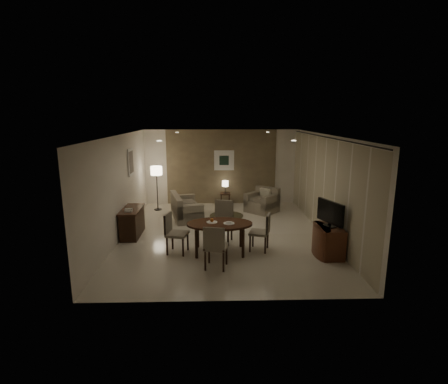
{
  "coord_description": "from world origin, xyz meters",
  "views": [
    {
      "loc": [
        -0.28,
        -9.1,
        3.22
      ],
      "look_at": [
        0.0,
        0.2,
        1.15
      ],
      "focal_mm": 28.0,
      "sensor_mm": 36.0,
      "label": 1
    }
  ],
  "objects_px": {
    "chair_right": "(259,232)",
    "floor_lamp": "(157,188)",
    "tv_cabinet": "(329,241)",
    "sofa": "(186,206)",
    "dining_table": "(220,238)",
    "chair_far": "(222,222)",
    "chair_near": "(216,246)",
    "console_desk": "(132,222)",
    "chair_left": "(177,233)",
    "armchair": "(262,200)",
    "side_table": "(225,199)"
  },
  "relations": [
    {
      "from": "dining_table",
      "to": "chair_right",
      "type": "bearing_deg",
      "value": 6.53
    },
    {
      "from": "console_desk",
      "to": "dining_table",
      "type": "bearing_deg",
      "value": -28.27
    },
    {
      "from": "console_desk",
      "to": "floor_lamp",
      "type": "xyz_separation_m",
      "value": [
        0.28,
        2.62,
        0.38
      ]
    },
    {
      "from": "armchair",
      "to": "side_table",
      "type": "bearing_deg",
      "value": -172.2
    },
    {
      "from": "chair_right",
      "to": "armchair",
      "type": "height_order",
      "value": "chair_right"
    },
    {
      "from": "console_desk",
      "to": "tv_cabinet",
      "type": "xyz_separation_m",
      "value": [
        4.89,
        -1.5,
        -0.03
      ]
    },
    {
      "from": "dining_table",
      "to": "floor_lamp",
      "type": "distance_m",
      "value": 4.41
    },
    {
      "from": "chair_near",
      "to": "sofa",
      "type": "height_order",
      "value": "chair_near"
    },
    {
      "from": "chair_left",
      "to": "chair_near",
      "type": "bearing_deg",
      "value": -120.79
    },
    {
      "from": "tv_cabinet",
      "to": "sofa",
      "type": "height_order",
      "value": "sofa"
    },
    {
      "from": "sofa",
      "to": "armchair",
      "type": "height_order",
      "value": "armchair"
    },
    {
      "from": "chair_far",
      "to": "floor_lamp",
      "type": "relative_size",
      "value": 0.7
    },
    {
      "from": "chair_near",
      "to": "chair_far",
      "type": "bearing_deg",
      "value": -84.59
    },
    {
      "from": "console_desk",
      "to": "sofa",
      "type": "bearing_deg",
      "value": 50.46
    },
    {
      "from": "dining_table",
      "to": "chair_far",
      "type": "bearing_deg",
      "value": 84.1
    },
    {
      "from": "sofa",
      "to": "floor_lamp",
      "type": "height_order",
      "value": "floor_lamp"
    },
    {
      "from": "console_desk",
      "to": "chair_far",
      "type": "bearing_deg",
      "value": -13.33
    },
    {
      "from": "tv_cabinet",
      "to": "chair_right",
      "type": "relative_size",
      "value": 0.98
    },
    {
      "from": "dining_table",
      "to": "chair_left",
      "type": "relative_size",
      "value": 1.61
    },
    {
      "from": "tv_cabinet",
      "to": "console_desk",
      "type": "bearing_deg",
      "value": 162.95
    },
    {
      "from": "console_desk",
      "to": "chair_left",
      "type": "xyz_separation_m",
      "value": [
        1.35,
        -1.26,
        0.11
      ]
    },
    {
      "from": "sofa",
      "to": "armchair",
      "type": "relative_size",
      "value": 1.78
    },
    {
      "from": "dining_table",
      "to": "armchair",
      "type": "xyz_separation_m",
      "value": [
        1.49,
        3.52,
        0.04
      ]
    },
    {
      "from": "tv_cabinet",
      "to": "dining_table",
      "type": "relative_size",
      "value": 0.58
    },
    {
      "from": "chair_left",
      "to": "tv_cabinet",
      "type": "bearing_deg",
      "value": -81.61
    },
    {
      "from": "chair_left",
      "to": "chair_right",
      "type": "relative_size",
      "value": 1.05
    },
    {
      "from": "tv_cabinet",
      "to": "chair_far",
      "type": "bearing_deg",
      "value": 159.46
    },
    {
      "from": "chair_far",
      "to": "chair_right",
      "type": "bearing_deg",
      "value": -18.16
    },
    {
      "from": "tv_cabinet",
      "to": "chair_far",
      "type": "relative_size",
      "value": 0.85
    },
    {
      "from": "dining_table",
      "to": "floor_lamp",
      "type": "bearing_deg",
      "value": 118.03
    },
    {
      "from": "chair_near",
      "to": "chair_left",
      "type": "distance_m",
      "value": 1.24
    },
    {
      "from": "tv_cabinet",
      "to": "floor_lamp",
      "type": "relative_size",
      "value": 0.59
    },
    {
      "from": "chair_left",
      "to": "sofa",
      "type": "xyz_separation_m",
      "value": [
        -0.0,
        2.88,
        -0.1
      ]
    },
    {
      "from": "dining_table",
      "to": "chair_far",
      "type": "relative_size",
      "value": 1.47
    },
    {
      "from": "chair_near",
      "to": "chair_right",
      "type": "relative_size",
      "value": 1.06
    },
    {
      "from": "sofa",
      "to": "chair_far",
      "type": "bearing_deg",
      "value": -167.89
    },
    {
      "from": "tv_cabinet",
      "to": "sofa",
      "type": "relative_size",
      "value": 0.56
    },
    {
      "from": "chair_near",
      "to": "tv_cabinet",
      "type": "bearing_deg",
      "value": -155.7
    },
    {
      "from": "console_desk",
      "to": "chair_near",
      "type": "height_order",
      "value": "chair_near"
    },
    {
      "from": "side_table",
      "to": "chair_near",
      "type": "bearing_deg",
      "value": -94.04
    },
    {
      "from": "floor_lamp",
      "to": "sofa",
      "type": "bearing_deg",
      "value": -43.03
    },
    {
      "from": "chair_right",
      "to": "sofa",
      "type": "bearing_deg",
      "value": -127.69
    },
    {
      "from": "chair_right",
      "to": "armchair",
      "type": "bearing_deg",
      "value": -171.7
    },
    {
      "from": "dining_table",
      "to": "chair_far",
      "type": "height_order",
      "value": "chair_far"
    },
    {
      "from": "dining_table",
      "to": "chair_near",
      "type": "bearing_deg",
      "value": -96.03
    },
    {
      "from": "sofa",
      "to": "floor_lamp",
      "type": "relative_size",
      "value": 1.07
    },
    {
      "from": "chair_left",
      "to": "floor_lamp",
      "type": "distance_m",
      "value": 4.03
    },
    {
      "from": "chair_right",
      "to": "floor_lamp",
      "type": "height_order",
      "value": "floor_lamp"
    },
    {
      "from": "chair_right",
      "to": "floor_lamp",
      "type": "xyz_separation_m",
      "value": [
        -3.02,
        3.77,
        0.3
      ]
    },
    {
      "from": "side_table",
      "to": "sofa",
      "type": "bearing_deg",
      "value": -130.78
    }
  ]
}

